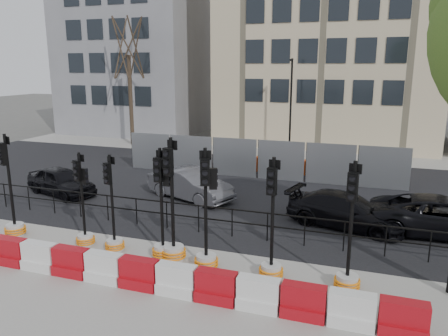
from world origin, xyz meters
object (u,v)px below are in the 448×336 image
at_px(traffic_signal_d, 163,233).
at_px(car_a, 61,181).
at_px(traffic_signal_a, 13,216).
at_px(car_c, 346,210).
at_px(traffic_signal_h, 348,265).

bearing_deg(traffic_signal_d, car_a, 150.85).
relative_size(traffic_signal_a, traffic_signal_d, 1.04).
relative_size(traffic_signal_a, car_c, 0.77).
bearing_deg(car_c, traffic_signal_h, -161.64).
relative_size(traffic_signal_d, car_a, 0.86).
xyz_separation_m(traffic_signal_h, car_c, (-0.34, 4.62, -0.09)).
distance_m(traffic_signal_d, traffic_signal_h, 5.30).
bearing_deg(traffic_signal_h, car_c, 104.49).
height_order(car_a, car_c, car_a).
distance_m(car_a, car_c, 12.17).
bearing_deg(traffic_signal_a, car_a, 130.66).
height_order(traffic_signal_d, car_c, traffic_signal_d).
bearing_deg(traffic_signal_d, traffic_signal_a, -176.84).
bearing_deg(traffic_signal_d, traffic_signal_h, 0.22).
xyz_separation_m(traffic_signal_d, car_a, (-7.22, 4.43, -0.18)).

